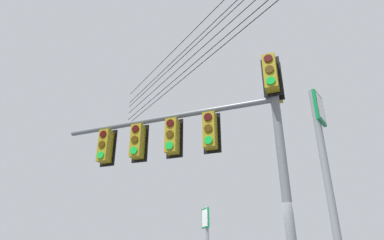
% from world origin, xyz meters
% --- Properties ---
extents(signal_mast_assembly, '(3.98, 5.14, 5.95)m').
position_xyz_m(signal_mast_assembly, '(-0.38, -0.99, 4.29)').
color(signal_mast_assembly, slate).
rests_on(signal_mast_assembly, ground).
extents(route_sign_secondary, '(0.18, 0.22, 2.94)m').
position_xyz_m(route_sign_secondary, '(4.15, -1.31, 1.69)').
color(route_sign_secondary, slate).
rests_on(route_sign_secondary, ground).
extents(overhead_wire_span, '(17.19, 5.29, 2.39)m').
position_xyz_m(overhead_wire_span, '(-0.15, 0.12, 8.39)').
color(overhead_wire_span, black).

